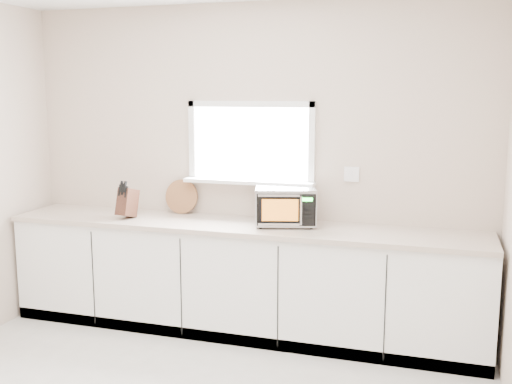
% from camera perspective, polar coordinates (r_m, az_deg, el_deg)
% --- Properties ---
extents(back_wall, '(4.00, 0.17, 2.70)m').
position_cam_1_polar(back_wall, '(5.06, -0.44, 2.59)').
color(back_wall, '#C3AF9B').
rests_on(back_wall, ground).
extents(cabinets, '(3.92, 0.60, 0.88)m').
position_cam_1_polar(cabinets, '(4.99, -1.48, -8.40)').
color(cabinets, white).
rests_on(cabinets, ground).
extents(countertop, '(3.92, 0.64, 0.04)m').
position_cam_1_polar(countertop, '(4.86, -1.54, -3.26)').
color(countertop, '#BDAF9B').
rests_on(countertop, cabinets).
extents(microwave, '(0.55, 0.48, 0.31)m').
position_cam_1_polar(microwave, '(4.79, 2.85, -1.27)').
color(microwave, black).
rests_on(microwave, countertop).
extents(knife_block, '(0.13, 0.24, 0.33)m').
position_cam_1_polar(knife_block, '(5.15, -12.16, -0.93)').
color(knife_block, '#452518').
rests_on(knife_block, countertop).
extents(cutting_board, '(0.30, 0.07, 0.30)m').
position_cam_1_polar(cutting_board, '(5.28, -7.10, -0.43)').
color(cutting_board, '#915F38').
rests_on(cutting_board, countertop).
extents(coffee_grinder, '(0.12, 0.12, 0.19)m').
position_cam_1_polar(coffee_grinder, '(4.79, 4.34, -2.09)').
color(coffee_grinder, '#B5B8BD').
rests_on(coffee_grinder, countertop).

